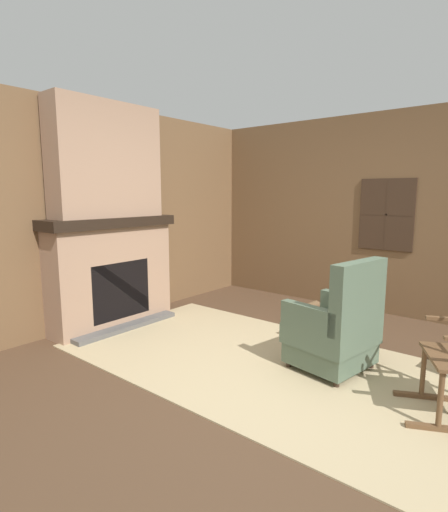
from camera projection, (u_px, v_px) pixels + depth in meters
name	position (u px, v px, depth m)	size (l,w,h in m)	color
ground_plane	(282.00, 382.00, 3.28)	(14.00, 14.00, 0.00)	#4C3523
wood_panel_wall_left	(98.00, 216.00, 4.66)	(0.06, 5.58, 2.54)	brown
wood_panel_wall_back	(389.00, 215.00, 5.01)	(5.58, 0.09, 2.54)	brown
fireplace_hearth	(112.00, 273.00, 4.61)	(0.58, 1.57, 1.27)	#9E7A60
chimney_breast	(106.00, 161.00, 4.42)	(0.33, 1.29, 1.25)	#9E7A60
area_rug	(260.00, 362.00, 3.67)	(3.69, 2.03, 0.01)	tan
armchair	(336.00, 330.00, 3.45)	(0.72, 0.76, 1.00)	#516651
firewood_stack	(307.00, 314.00, 4.86)	(0.37, 0.46, 0.21)	brown
oil_lamp_vase	(69.00, 211.00, 4.18)	(0.10, 0.10, 0.25)	#47708E
storage_case	(140.00, 210.00, 4.90)	(0.15, 0.25, 0.13)	brown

